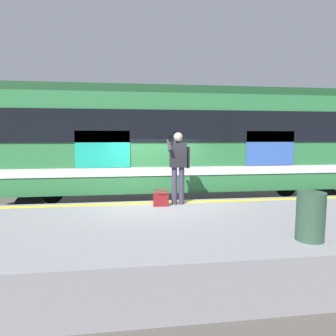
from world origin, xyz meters
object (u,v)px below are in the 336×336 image
passenger (178,162)px  trash_bin (310,216)px  train_carriage (181,140)px  handbag (161,198)px

passenger → trash_bin: 3.37m
train_carriage → handbag: train_carriage is taller
train_carriage → passenger: train_carriage is taller
train_carriage → handbag: bearing=70.3°
passenger → trash_bin: passenger is taller
train_carriage → passenger: (0.50, 2.50, -0.53)m
handbag → trash_bin: trash_bin is taller
trash_bin → train_carriage: bearing=-77.0°
train_carriage → trash_bin: (-1.22, 5.31, -1.19)m
passenger → train_carriage: bearing=-101.4°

